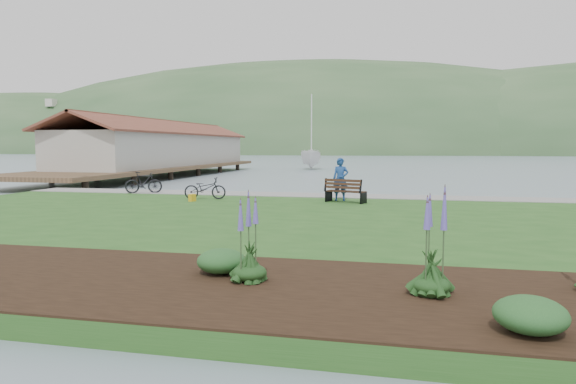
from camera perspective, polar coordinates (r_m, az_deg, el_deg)
name	(u,v)px	position (r m, az deg, el deg)	size (l,w,h in m)	color
ground	(323,225)	(18.66, 3.94, -3.69)	(600.00, 600.00, 0.00)	slate
lawn	(314,228)	(16.68, 2.89, -4.04)	(34.00, 20.00, 0.40)	#234F1C
shoreline_path	(345,196)	(25.40, 6.32, -0.42)	(34.00, 2.20, 0.03)	gray
garden_bed	(414,296)	(8.78, 13.78, -11.13)	(24.00, 4.40, 0.04)	black
far_hillside	(454,154)	(189.03, 17.97, 4.01)	(580.00, 80.00, 38.00)	#345831
pier_pavilion	(162,148)	(51.12, -13.83, 4.74)	(8.00, 36.00, 5.40)	#4C3826
park_bench	(345,190)	(22.41, 6.31, 0.18)	(1.87, 1.25, 1.08)	black
person	(341,176)	(23.16, 5.86, 1.82)	(0.82, 0.57, 2.26)	navy
bicycle_a	(205,188)	(24.07, -9.21, 0.42)	(1.94, 0.68, 1.01)	black
bicycle_b	(144,183)	(27.71, -15.76, 1.02)	(1.87, 0.54, 1.13)	black
sailboat	(311,169)	(63.12, 2.61, 2.53)	(11.06, 11.26, 29.16)	silver
pannier	(192,198)	(23.24, -10.60, -0.63)	(0.19, 0.30, 0.32)	gold
echium_0	(432,253)	(8.70, 15.69, -6.57)	(0.62, 0.62, 1.85)	#153613
echium_4	(249,243)	(9.22, -4.30, -5.73)	(0.62, 0.62, 1.85)	#153613
shrub_0	(221,261)	(9.93, -7.41, -7.61)	(0.93, 0.93, 0.47)	#1E4C21
shrub_1	(530,315)	(7.52, 25.34, -12.23)	(0.94, 0.94, 0.47)	#1E4C21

